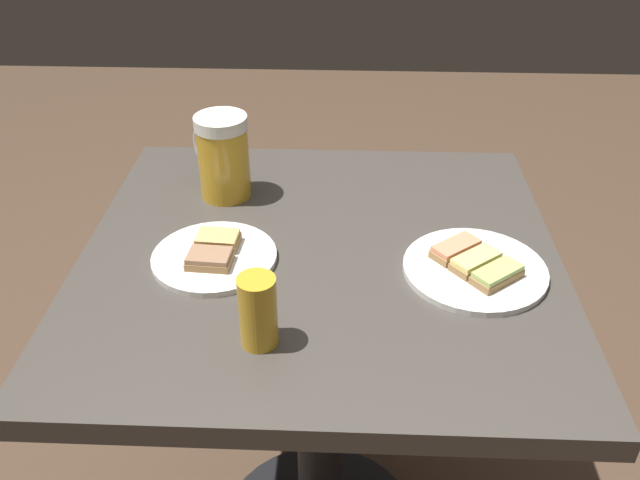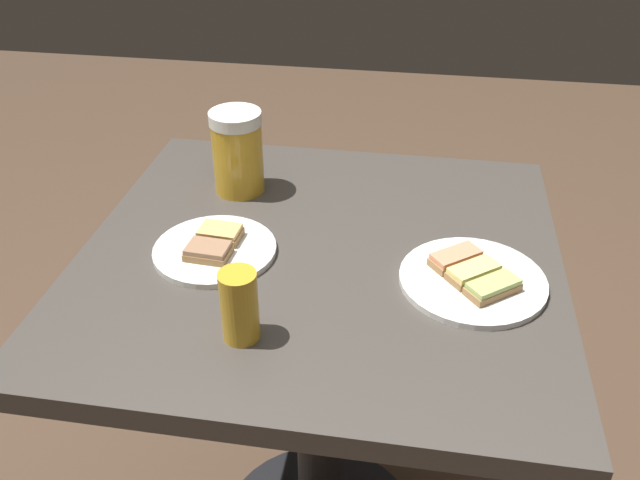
{
  "view_description": "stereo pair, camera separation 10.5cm",
  "coord_description": "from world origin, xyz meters",
  "px_view_note": "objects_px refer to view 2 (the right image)",
  "views": [
    {
      "loc": [
        -0.04,
        0.88,
        1.36
      ],
      "look_at": [
        0.0,
        0.0,
        0.78
      ],
      "focal_mm": 37.57,
      "sensor_mm": 36.0,
      "label": 1
    },
    {
      "loc": [
        -0.14,
        0.87,
        1.36
      ],
      "look_at": [
        0.0,
        0.0,
        0.78
      ],
      "focal_mm": 37.57,
      "sensor_mm": 36.0,
      "label": 2
    }
  ],
  "objects_px": {
    "beer_mug": "(237,151)",
    "beer_glass_small": "(239,306)",
    "plate_near": "(473,278)",
    "plate_far": "(215,248)"
  },
  "relations": [
    {
      "from": "plate_far",
      "to": "beer_glass_small",
      "type": "relative_size",
      "value": 1.89
    },
    {
      "from": "beer_mug",
      "to": "beer_glass_small",
      "type": "xyz_separation_m",
      "value": [
        -0.11,
        0.39,
        -0.02
      ]
    },
    {
      "from": "plate_near",
      "to": "beer_glass_small",
      "type": "height_order",
      "value": "beer_glass_small"
    },
    {
      "from": "beer_glass_small",
      "to": "beer_mug",
      "type": "bearing_deg",
      "value": -74.49
    },
    {
      "from": "plate_far",
      "to": "beer_glass_small",
      "type": "distance_m",
      "value": 0.21
    },
    {
      "from": "plate_near",
      "to": "beer_glass_small",
      "type": "distance_m",
      "value": 0.35
    },
    {
      "from": "plate_near",
      "to": "plate_far",
      "type": "distance_m",
      "value": 0.4
    },
    {
      "from": "plate_far",
      "to": "beer_glass_small",
      "type": "xyz_separation_m",
      "value": [
        -0.09,
        0.18,
        0.04
      ]
    },
    {
      "from": "plate_near",
      "to": "beer_glass_small",
      "type": "bearing_deg",
      "value": 28.74
    },
    {
      "from": "beer_mug",
      "to": "plate_far",
      "type": "bearing_deg",
      "value": 94.51
    }
  ]
}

